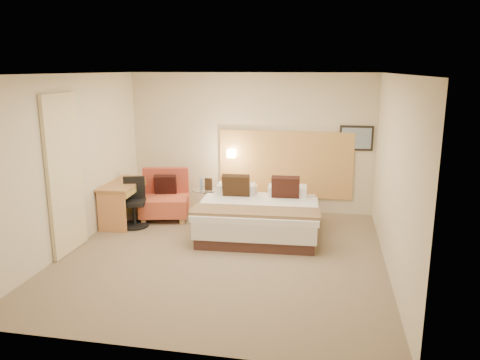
% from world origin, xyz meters
% --- Properties ---
extents(floor, '(4.80, 5.00, 0.02)m').
position_xyz_m(floor, '(0.00, 0.00, -0.01)').
color(floor, '#796751').
rests_on(floor, ground).
extents(ceiling, '(4.80, 5.00, 0.02)m').
position_xyz_m(ceiling, '(0.00, 0.00, 2.71)').
color(ceiling, white).
rests_on(ceiling, floor).
extents(wall_back, '(4.80, 0.02, 2.70)m').
position_xyz_m(wall_back, '(0.00, 2.51, 1.35)').
color(wall_back, beige).
rests_on(wall_back, floor).
extents(wall_front, '(4.80, 0.02, 2.70)m').
position_xyz_m(wall_front, '(0.00, -2.51, 1.35)').
color(wall_front, beige).
rests_on(wall_front, floor).
extents(wall_left, '(0.02, 5.00, 2.70)m').
position_xyz_m(wall_left, '(-2.41, 0.00, 1.35)').
color(wall_left, beige).
rests_on(wall_left, floor).
extents(wall_right, '(0.02, 5.00, 2.70)m').
position_xyz_m(wall_right, '(2.41, 0.00, 1.35)').
color(wall_right, beige).
rests_on(wall_right, floor).
extents(headboard_panel, '(2.60, 0.04, 1.30)m').
position_xyz_m(headboard_panel, '(0.70, 2.47, 0.95)').
color(headboard_panel, tan).
rests_on(headboard_panel, wall_back).
extents(art_frame, '(0.62, 0.03, 0.47)m').
position_xyz_m(art_frame, '(2.02, 2.48, 1.50)').
color(art_frame, black).
rests_on(art_frame, wall_back).
extents(art_canvas, '(0.54, 0.01, 0.39)m').
position_xyz_m(art_canvas, '(2.02, 2.46, 1.50)').
color(art_canvas, '#758CA1').
rests_on(art_canvas, wall_back).
extents(lamp_arm, '(0.02, 0.12, 0.02)m').
position_xyz_m(lamp_arm, '(-0.35, 2.42, 1.15)').
color(lamp_arm, white).
rests_on(lamp_arm, wall_back).
extents(lamp_shade, '(0.15, 0.15, 0.15)m').
position_xyz_m(lamp_shade, '(-0.35, 2.36, 1.15)').
color(lamp_shade, '#F8E7C2').
rests_on(lamp_shade, wall_back).
extents(curtain, '(0.06, 0.90, 2.42)m').
position_xyz_m(curtain, '(-2.36, -0.25, 1.22)').
color(curtain, beige).
rests_on(curtain, wall_left).
extents(bottle_a, '(0.07, 0.07, 0.21)m').
position_xyz_m(bottle_a, '(-0.80, 1.76, 0.67)').
color(bottle_a, '#8BA1D7').
rests_on(bottle_a, side_table).
extents(bottle_b, '(0.07, 0.07, 0.21)m').
position_xyz_m(bottle_b, '(-0.70, 1.80, 0.67)').
color(bottle_b, '#88BAD3').
rests_on(bottle_b, side_table).
extents(menu_folder, '(0.14, 0.07, 0.23)m').
position_xyz_m(menu_folder, '(-0.64, 1.67, 0.68)').
color(menu_folder, '#322014').
rests_on(menu_folder, side_table).
extents(bed, '(2.08, 2.03, 0.97)m').
position_xyz_m(bed, '(0.39, 1.13, 0.32)').
color(bed, '#3F241F').
rests_on(bed, floor).
extents(lounge_chair, '(1.02, 0.94, 0.92)m').
position_xyz_m(lounge_chair, '(-1.48, 1.61, 0.37)').
color(lounge_chair, tan).
rests_on(lounge_chair, floor).
extents(side_table, '(0.59, 0.59, 0.57)m').
position_xyz_m(side_table, '(-0.72, 1.71, 0.32)').
color(side_table, silver).
rests_on(side_table, floor).
extents(desk, '(0.61, 1.23, 0.76)m').
position_xyz_m(desk, '(-2.11, 1.24, 0.59)').
color(desk, '#A67341').
rests_on(desk, floor).
extents(desk_chair, '(0.61, 0.61, 0.88)m').
position_xyz_m(desk_chair, '(-1.86, 1.06, 0.36)').
color(desk_chair, black).
rests_on(desk_chair, floor).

